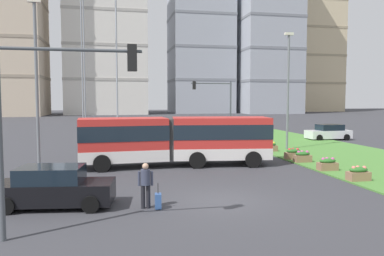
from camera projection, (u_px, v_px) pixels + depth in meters
ground_plane at (221, 201)px, 15.76m from camera, size 260.00×260.00×0.00m
grass_median at (343, 155)px, 27.99m from camera, size 10.00×70.00×0.08m
articulated_bus at (176, 139)px, 23.81m from camera, size 11.98×3.31×3.00m
car_white_van at (329, 132)px, 38.96m from camera, size 4.41×2.05×1.58m
car_black_sedan at (54, 188)px, 14.78m from camera, size 4.60×2.49×1.58m
pedestrian_crossing at (146, 182)px, 14.58m from camera, size 0.58×0.36×1.74m
rolling_suitcase at (158, 201)px, 14.53m from camera, size 0.27×0.38×0.97m
flower_planter_0 at (358, 174)px, 19.26m from camera, size 1.10×0.56×0.74m
flower_planter_1 at (327, 164)px, 22.02m from camera, size 1.10×0.56×0.74m
flower_planter_2 at (303, 157)px, 24.89m from camera, size 1.10×0.56×0.74m
flower_planter_3 at (293, 154)px, 26.17m from camera, size 1.10×0.56×0.74m
flower_planter_4 at (270, 147)px, 30.00m from camera, size 1.10×0.56×0.74m
traffic_light_near_left at (50, 103)px, 11.28m from camera, size 4.19×0.28×5.81m
traffic_light_far_right at (218, 100)px, 38.14m from camera, size 4.11×0.28×5.88m
streetlight_left at (37, 78)px, 21.94m from camera, size 0.70×0.28×9.78m
streetlight_median at (288, 86)px, 31.00m from camera, size 0.70×0.28×9.43m
apartment_tower_west at (1, 4)px, 92.83m from camera, size 19.29×16.77×53.90m
apartment_tower_westcentre at (106, 33)px, 103.83m from camera, size 21.40×15.62×43.81m
apartment_tower_centre at (200, 51)px, 113.71m from camera, size 17.60×16.27×36.58m
apartment_tower_eastcentre at (266, 22)px, 111.09m from camera, size 16.29×18.35×52.37m
apartment_tower_east at (307, 31)px, 128.04m from camera, size 20.33×15.59×53.01m
transmission_pylon at (99, 18)px, 70.31m from camera, size 9.00×6.24×34.91m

